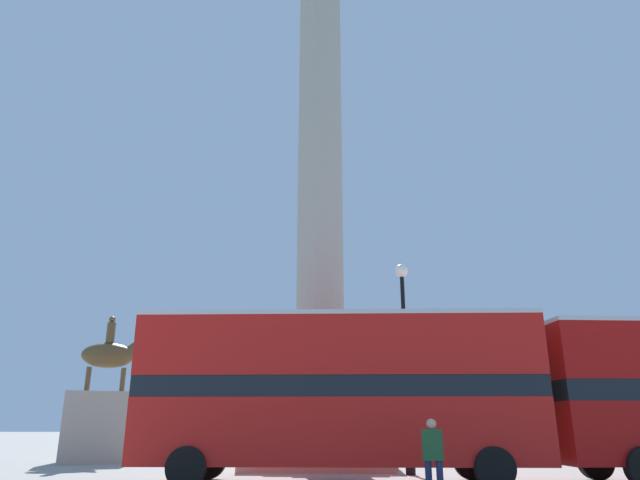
{
  "coord_description": "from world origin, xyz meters",
  "views": [
    {
      "loc": [
        1.03,
        -22.52,
        1.52
      ],
      "look_at": [
        0.0,
        0.0,
        8.82
      ],
      "focal_mm": 32.0,
      "sensor_mm": 36.0,
      "label": 1
    }
  ],
  "objects_px": {
    "monument_column": "(320,243)",
    "equestrian_statue": "(102,415)",
    "pedestrian_near_lamp": "(433,455)",
    "street_lamp": "(405,344)",
    "bus_a": "(338,389)"
  },
  "relations": [
    {
      "from": "monument_column",
      "to": "equestrian_statue",
      "type": "distance_m",
      "value": 11.79
    },
    {
      "from": "equestrian_statue",
      "to": "pedestrian_near_lamp",
      "type": "relative_size",
      "value": 3.74
    },
    {
      "from": "equestrian_statue",
      "to": "monument_column",
      "type": "bearing_deg",
      "value": -36.18
    },
    {
      "from": "street_lamp",
      "to": "pedestrian_near_lamp",
      "type": "relative_size",
      "value": 4.2
    },
    {
      "from": "street_lamp",
      "to": "pedestrian_near_lamp",
      "type": "xyz_separation_m",
      "value": [
        -0.18,
        -6.47,
        -3.18
      ]
    },
    {
      "from": "monument_column",
      "to": "pedestrian_near_lamp",
      "type": "xyz_separation_m",
      "value": [
        2.82,
        -9.68,
        -7.79
      ]
    },
    {
      "from": "street_lamp",
      "to": "bus_a",
      "type": "bearing_deg",
      "value": -126.54
    },
    {
      "from": "monument_column",
      "to": "pedestrian_near_lamp",
      "type": "height_order",
      "value": "monument_column"
    },
    {
      "from": "monument_column",
      "to": "street_lamp",
      "type": "relative_size",
      "value": 3.52
    },
    {
      "from": "pedestrian_near_lamp",
      "to": "monument_column",
      "type": "bearing_deg",
      "value": 118.39
    },
    {
      "from": "monument_column",
      "to": "equestrian_statue",
      "type": "bearing_deg",
      "value": 166.45
    },
    {
      "from": "monument_column",
      "to": "pedestrian_near_lamp",
      "type": "distance_m",
      "value": 12.74
    },
    {
      "from": "bus_a",
      "to": "pedestrian_near_lamp",
      "type": "bearing_deg",
      "value": -60.97
    },
    {
      "from": "monument_column",
      "to": "street_lamp",
      "type": "bearing_deg",
      "value": -47.06
    },
    {
      "from": "equestrian_statue",
      "to": "street_lamp",
      "type": "height_order",
      "value": "street_lamp"
    }
  ]
}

